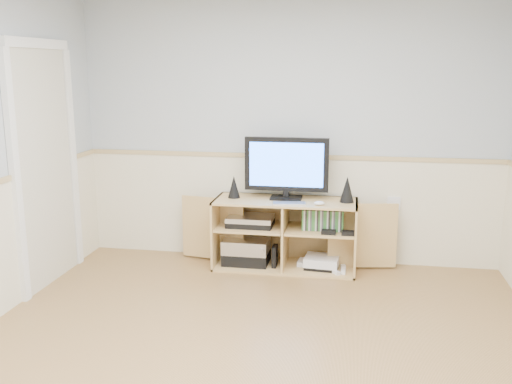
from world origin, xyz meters
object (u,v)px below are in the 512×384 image
media_cabinet (286,231)px  monitor (286,166)px  keyboard (289,203)px  game_consoles (321,262)px

media_cabinet → monitor: bearing=-90.0°
keyboard → game_consoles: bearing=16.1°
media_cabinet → keyboard: bearing=-75.5°
game_consoles → monitor: bearing=169.8°
media_cabinet → keyboard: 0.38m
monitor → keyboard: monitor is taller
media_cabinet → keyboard: (0.05, -0.20, 0.32)m
media_cabinet → monitor: 0.63m
media_cabinet → game_consoles: media_cabinet is taller
media_cabinet → keyboard: size_ratio=7.00×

